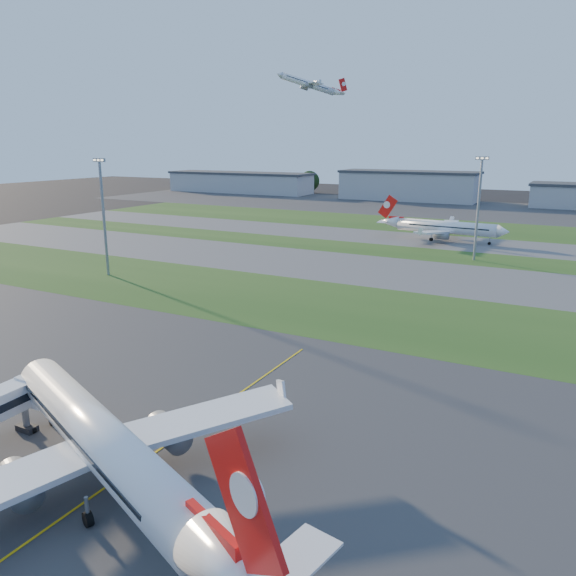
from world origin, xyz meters
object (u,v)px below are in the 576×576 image
Objects in this scene: airliner_parked at (103,443)px; airliner_taxiing at (445,227)px; light_mast_west at (103,209)px; light_mast_centre at (479,202)px.

airliner_parked is 1.04× the size of airliner_taxiing.
light_mast_west is at bearing 59.65° from airliner_taxiing.
light_mast_west reaches higher than airliner_taxiing.
airliner_taxiing is at bearing 114.41° from airliner_parked.
light_mast_centre reaches higher than airliner_taxiing.
airliner_taxiing is 1.45× the size of light_mast_west.
light_mast_centre is at bearing 38.66° from light_mast_west.
light_mast_centre is at bearing 108.11° from airliner_parked.
airliner_parked is at bearing -94.71° from light_mast_centre.
light_mast_west is at bearing 157.92° from airliner_parked.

